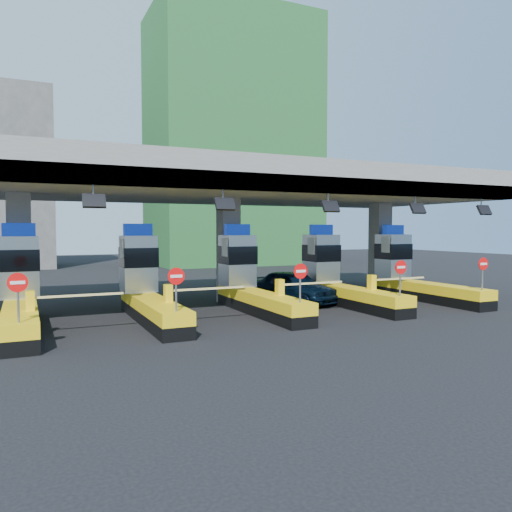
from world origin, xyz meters
name	(u,v)px	position (x,y,z in m)	size (l,w,h in m)	color
ground	(252,311)	(0.00, 0.00, 0.00)	(120.00, 120.00, 0.00)	black
toll_canopy	(229,187)	(0.00, 2.87, 6.13)	(28.00, 12.09, 7.00)	slate
toll_lane_far_left	(20,292)	(-10.00, 0.28, 1.40)	(4.43, 8.00, 4.16)	black
toll_lane_left	(146,286)	(-5.00, 0.28, 1.40)	(4.43, 8.00, 4.16)	black
toll_lane_center	(249,281)	(0.00, 0.28, 1.40)	(4.43, 8.00, 4.16)	black
toll_lane_right	(337,277)	(5.00, 0.28, 1.40)	(4.43, 8.00, 4.16)	black
toll_lane_far_right	(411,274)	(10.00, 0.28, 1.40)	(4.43, 8.00, 4.16)	black
bg_building_scaffold	(232,141)	(12.00, 32.00, 14.00)	(18.00, 12.00, 28.00)	#1E5926
van	(293,287)	(3.04, 1.39, 0.87)	(2.05, 5.10, 1.74)	black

